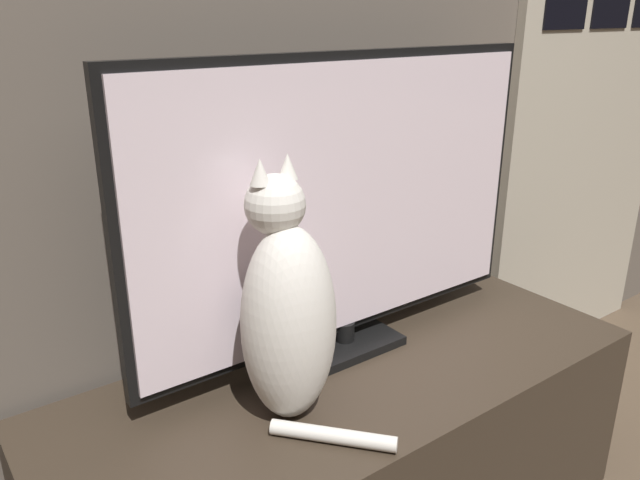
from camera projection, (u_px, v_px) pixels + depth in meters
tv_stand at (350, 456)px, 1.40m from camera, size 1.30×0.52×0.44m
tv at (346, 206)px, 1.31m from camera, size 1.00×0.15×0.65m
cat at (286, 314)px, 1.12m from camera, size 0.20×0.30×0.49m
door at (600, 48)px, 2.00m from camera, size 0.84×0.04×2.05m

